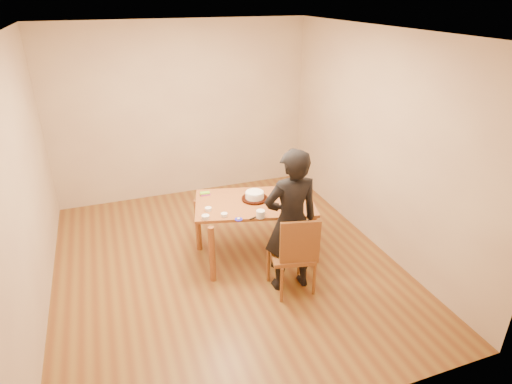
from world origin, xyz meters
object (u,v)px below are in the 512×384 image
object	(u,v)px
cake	(255,195)
dining_chair	(292,254)
dining_table	(255,203)
cake_plate	(255,199)
person	(291,222)

from	to	relation	value
cake	dining_chair	bearing A→B (deg)	-81.12
dining_table	cake_plate	size ratio (longest dim) A/B	4.44
cake_plate	dining_chair	bearing A→B (deg)	-81.12
dining_table	dining_chair	size ratio (longest dim) A/B	3.14
cake_plate	cake	bearing A→B (deg)	90.00
dining_chair	cake	bearing A→B (deg)	112.29
dining_chair	person	world-z (taller)	person
cake_plate	person	world-z (taller)	person
dining_chair	cake_plate	distance (m)	0.89
dining_table	cake	size ratio (longest dim) A/B	6.31
dining_table	person	bearing A→B (deg)	-64.25
dining_table	cake	distance (m)	0.10
cake	person	distance (m)	0.79
dining_table	dining_chair	bearing A→B (deg)	-64.91
dining_chair	person	bearing A→B (deg)	103.41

